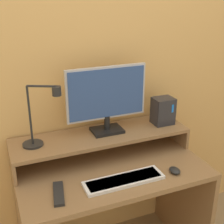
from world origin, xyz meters
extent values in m
cube|color=#E5AD60|center=(0.00, 0.65, 1.25)|extent=(6.00, 0.05, 2.50)
cube|color=olive|center=(0.00, 0.31, 0.72)|extent=(1.08, 0.62, 0.03)
cube|color=olive|center=(0.53, 0.31, 0.35)|extent=(0.03, 0.62, 0.70)
cube|color=olive|center=(-0.53, 0.47, 0.79)|extent=(0.02, 0.30, 0.12)
cube|color=olive|center=(0.53, 0.47, 0.79)|extent=(0.02, 0.30, 0.12)
cube|color=olive|center=(0.00, 0.47, 0.86)|extent=(1.08, 0.30, 0.02)
cube|color=black|center=(0.05, 0.49, 0.88)|extent=(0.19, 0.14, 0.02)
cylinder|color=black|center=(0.05, 0.49, 0.93)|extent=(0.04, 0.04, 0.08)
cube|color=#B7B7BC|center=(0.05, 0.49, 1.12)|extent=(0.49, 0.02, 0.32)
cube|color=#2D4C8C|center=(0.05, 0.48, 1.12)|extent=(0.47, 0.01, 0.29)
cylinder|color=black|center=(-0.41, 0.48, 0.88)|extent=(0.12, 0.12, 0.01)
cylinder|color=black|center=(-0.41, 0.48, 1.05)|extent=(0.01, 0.01, 0.34)
cylinder|color=black|center=(-0.33, 0.45, 1.22)|extent=(0.15, 0.08, 0.01)
cylinder|color=black|center=(-0.26, 0.41, 1.20)|extent=(0.05, 0.05, 0.05)
cube|color=#28282D|center=(0.43, 0.47, 0.96)|extent=(0.13, 0.11, 0.17)
cube|color=#1972F2|center=(0.46, 0.41, 0.99)|extent=(0.01, 0.00, 0.05)
cube|color=white|center=(0.01, 0.14, 0.74)|extent=(0.44, 0.12, 0.02)
cube|color=silver|center=(0.01, 0.14, 0.75)|extent=(0.40, 0.10, 0.01)
ellipsoid|color=black|center=(0.31, 0.12, 0.75)|extent=(0.06, 0.08, 0.03)
cube|color=black|center=(-0.34, 0.17, 0.74)|extent=(0.09, 0.20, 0.02)
camera|label=1|loc=(-0.59, -1.13, 1.70)|focal=50.00mm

